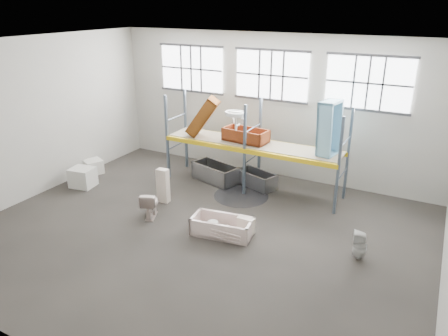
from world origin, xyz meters
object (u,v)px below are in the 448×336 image
Objects in this scene: bathtub_beige at (222,226)px; steel_tub_left at (215,173)px; toilet_beige at (150,204)px; blue_tub_upright at (329,129)px; rust_tub_flat at (246,135)px; carton_near at (83,177)px; steel_tub_right at (256,179)px; cistern_tall at (163,186)px; bucket at (213,227)px; toilet_white at (360,245)px.

steel_tub_left reaches higher than bathtub_beige.
blue_tub_upright is at bearing -164.52° from toilet_beige.
rust_tub_flat is (-0.87, 3.27, 1.58)m from bathtub_beige.
steel_tub_left is 2.15× the size of carton_near.
bathtub_beige is 2.13× the size of carton_near.
steel_tub_right is (1.85, 3.51, -0.15)m from toilet_beige.
blue_tub_upright is 2.19× the size of carton_near.
carton_near is at bearing -176.85° from cistern_tall.
rust_tub_flat is (1.10, 0.11, 1.52)m from steel_tub_left.
bucket is at bearing -86.01° from steel_tub_right.
carton_near reaches higher than steel_tub_right.
steel_tub_right is 0.94× the size of rust_tub_flat.
bathtub_beige is 4.83× the size of bucket.
steel_tub_right reaches higher than bathtub_beige.
steel_tub_right is at bearing 93.99° from bucket.
steel_tub_left is 1.11× the size of rust_tub_flat.
bucket is at bearing -175.40° from bathtub_beige.
carton_near is (-4.88, -2.67, -1.49)m from rust_tub_flat.
rust_tub_flat reaches higher than toilet_white.
carton_near is (-3.16, -0.31, -0.22)m from cistern_tall.
toilet_white is at bearing -5.79° from cistern_tall.
toilet_beige is 5.77m from blue_tub_upright.
toilet_white is (6.13, -0.36, -0.18)m from cistern_tall.
cistern_tall is 3.25× the size of bucket.
cistern_tall is 1.49× the size of toilet_white.
cistern_tall is (-2.59, 0.91, 0.31)m from bathtub_beige.
cistern_tall is at bearing -126.12° from rust_tub_flat.
steel_tub_left is 1.49m from steel_tub_right.
rust_tub_flat reaches higher than bathtub_beige.
toilet_beige is at bearing -96.68° from steel_tub_left.
steel_tub_right is 1.61m from rust_tub_flat.
toilet_white is at bearing 0.77° from bathtub_beige.
rust_tub_flat reaches higher than cistern_tall.
blue_tub_upright is (2.36, -0.10, 2.14)m from steel_tub_right.
toilet_beige is 0.58× the size of steel_tub_right.
toilet_beige reaches higher than toilet_white.
toilet_white is (5.89, 0.64, -0.03)m from toilet_beige.
cistern_tall reaches higher than bathtub_beige.
steel_tub_right is 3.49m from bucket.
cistern_tall is 3.19m from rust_tub_flat.
steel_tub_left is at bearing 34.10° from carton_near.
steel_tub_left is at bearing -174.28° from rust_tub_flat.
cistern_tall is at bearing -151.55° from blue_tub_upright.
cistern_tall is at bearing 5.58° from carton_near.
cistern_tall is 3.18m from carton_near.
cistern_tall reaches higher than toilet_beige.
bathtub_beige is at bearing -81.63° from steel_tub_right.
toilet_beige is at bearing -117.74° from steel_tub_right.
cistern_tall reaches higher than toilet_white.
rust_tub_flat is at bearing 5.72° from steel_tub_left.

